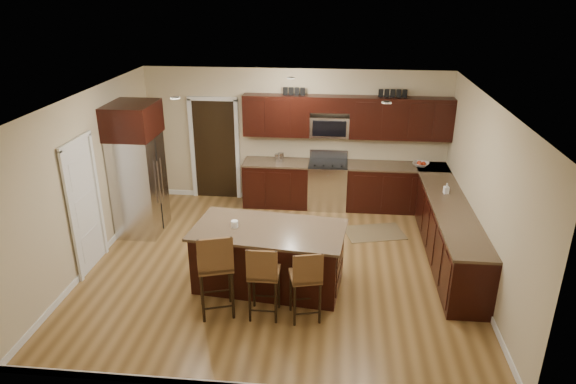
# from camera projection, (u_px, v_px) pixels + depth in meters

# --- Properties ---
(floor) EXTENTS (6.00, 6.00, 0.00)m
(floor) POSITION_uv_depth(u_px,v_px,m) (280.00, 265.00, 8.24)
(floor) COLOR olive
(floor) RESTS_ON ground
(ceiling) EXTENTS (6.00, 6.00, 0.00)m
(ceiling) POSITION_uv_depth(u_px,v_px,m) (279.00, 99.00, 7.21)
(ceiling) COLOR silver
(ceiling) RESTS_ON wall_back
(wall_back) EXTENTS (6.00, 0.00, 6.00)m
(wall_back) POSITION_uv_depth(u_px,v_px,m) (295.00, 137.00, 10.26)
(wall_back) COLOR #C7B790
(wall_back) RESTS_ON floor
(wall_left) EXTENTS (0.00, 5.50, 5.50)m
(wall_left) POSITION_uv_depth(u_px,v_px,m) (89.00, 180.00, 8.01)
(wall_left) COLOR #C7B790
(wall_left) RESTS_ON floor
(wall_right) EXTENTS (0.00, 5.50, 5.50)m
(wall_right) POSITION_uv_depth(u_px,v_px,m) (484.00, 195.00, 7.45)
(wall_right) COLOR #C7B790
(wall_right) RESTS_ON floor
(base_cabinets) EXTENTS (4.02, 3.96, 0.92)m
(base_cabinets) POSITION_uv_depth(u_px,v_px,m) (394.00, 208.00, 9.22)
(base_cabinets) COLOR black
(base_cabinets) RESTS_ON floor
(upper_cabinets) EXTENTS (4.00, 0.33, 0.80)m
(upper_cabinets) POSITION_uv_depth(u_px,v_px,m) (349.00, 116.00, 9.82)
(upper_cabinets) COLOR black
(upper_cabinets) RESTS_ON wall_back
(range) EXTENTS (0.76, 0.64, 1.11)m
(range) POSITION_uv_depth(u_px,v_px,m) (328.00, 184.00, 10.25)
(range) COLOR silver
(range) RESTS_ON floor
(microwave) EXTENTS (0.76, 0.31, 0.40)m
(microwave) POSITION_uv_depth(u_px,v_px,m) (330.00, 126.00, 9.96)
(microwave) COLOR silver
(microwave) RESTS_ON upper_cabinets
(doorway) EXTENTS (0.85, 0.03, 2.06)m
(doorway) POSITION_uv_depth(u_px,v_px,m) (215.00, 150.00, 10.52)
(doorway) COLOR black
(doorway) RESTS_ON floor
(pantry_door) EXTENTS (0.03, 0.80, 2.04)m
(pantry_door) POSITION_uv_depth(u_px,v_px,m) (84.00, 208.00, 7.85)
(pantry_door) COLOR white
(pantry_door) RESTS_ON floor
(letter_decor) EXTENTS (2.20, 0.03, 0.15)m
(letter_decor) POSITION_uv_depth(u_px,v_px,m) (342.00, 92.00, 9.66)
(letter_decor) COLOR black
(letter_decor) RESTS_ON upper_cabinets
(island) EXTENTS (2.30, 1.38, 0.92)m
(island) POSITION_uv_depth(u_px,v_px,m) (269.00, 258.00, 7.60)
(island) COLOR black
(island) RESTS_ON floor
(stool_left) EXTENTS (0.58, 0.58, 1.24)m
(stool_left) POSITION_uv_depth(u_px,v_px,m) (215.00, 265.00, 6.74)
(stool_left) COLOR brown
(stool_left) RESTS_ON floor
(stool_mid) EXTENTS (0.41, 0.41, 1.08)m
(stool_mid) POSITION_uv_depth(u_px,v_px,m) (263.00, 274.00, 6.72)
(stool_mid) COLOR brown
(stool_mid) RESTS_ON floor
(stool_right) EXTENTS (0.48, 0.48, 1.05)m
(stool_right) POSITION_uv_depth(u_px,v_px,m) (306.00, 277.00, 6.68)
(stool_right) COLOR brown
(stool_right) RESTS_ON floor
(refrigerator) EXTENTS (0.79, 0.95, 2.35)m
(refrigerator) POSITION_uv_depth(u_px,v_px,m) (138.00, 168.00, 8.97)
(refrigerator) COLOR silver
(refrigerator) RESTS_ON floor
(floor_mat) EXTENTS (1.17, 0.92, 0.01)m
(floor_mat) POSITION_uv_depth(u_px,v_px,m) (374.00, 233.00, 9.31)
(floor_mat) COLOR brown
(floor_mat) RESTS_ON floor
(fruit_bowl) EXTENTS (0.40, 0.40, 0.08)m
(fruit_bowl) POSITION_uv_depth(u_px,v_px,m) (421.00, 164.00, 9.90)
(fruit_bowl) COLOR silver
(fruit_bowl) RESTS_ON base_cabinets
(soap_bottle) EXTENTS (0.09, 0.10, 0.18)m
(soap_bottle) POSITION_uv_depth(u_px,v_px,m) (446.00, 188.00, 8.61)
(soap_bottle) COLOR #B2B2B2
(soap_bottle) RESTS_ON base_cabinets
(canister_tall) EXTENTS (0.12, 0.12, 0.18)m
(canister_tall) POSITION_uv_depth(u_px,v_px,m) (281.00, 157.00, 10.13)
(canister_tall) COLOR silver
(canister_tall) RESTS_ON base_cabinets
(canister_short) EXTENTS (0.11, 0.11, 0.15)m
(canister_short) POSITION_uv_depth(u_px,v_px,m) (277.00, 158.00, 10.15)
(canister_short) COLOR silver
(canister_short) RESTS_ON base_cabinets
(island_jar) EXTENTS (0.10, 0.10, 0.10)m
(island_jar) POSITION_uv_depth(u_px,v_px,m) (235.00, 224.00, 7.44)
(island_jar) COLOR white
(island_jar) RESTS_ON island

